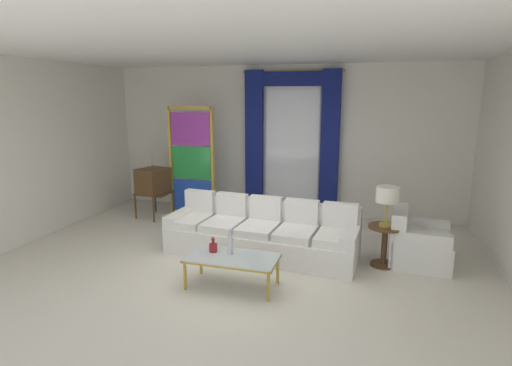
{
  "coord_description": "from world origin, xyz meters",
  "views": [
    {
      "loc": [
        1.8,
        -5.07,
        2.39
      ],
      "look_at": [
        0.07,
        0.9,
        1.05
      ],
      "focal_mm": 28.34,
      "sensor_mm": 36.0,
      "label": 1
    }
  ],
  "objects_px": {
    "bottle_crystal_tall": "(230,244)",
    "peacock_figurine": "(204,212)",
    "couch_white_long": "(262,234)",
    "stained_glass_divider": "(191,165)",
    "round_side_table": "(384,242)",
    "armchair_white": "(416,244)",
    "bottle_blue_decanter": "(213,247)",
    "table_lamp_brass": "(388,196)",
    "coffee_table": "(232,259)",
    "vintage_tv": "(153,182)"
  },
  "relations": [
    {
      "from": "vintage_tv",
      "to": "table_lamp_brass",
      "type": "relative_size",
      "value": 2.36
    },
    {
      "from": "coffee_table",
      "to": "bottle_crystal_tall",
      "type": "distance_m",
      "value": 0.2
    },
    {
      "from": "coffee_table",
      "to": "bottle_crystal_tall",
      "type": "bearing_deg",
      "value": 122.1
    },
    {
      "from": "vintage_tv",
      "to": "table_lamp_brass",
      "type": "bearing_deg",
      "value": -15.53
    },
    {
      "from": "couch_white_long",
      "to": "bottle_crystal_tall",
      "type": "distance_m",
      "value": 1.19
    },
    {
      "from": "bottle_crystal_tall",
      "to": "round_side_table",
      "type": "distance_m",
      "value": 2.24
    },
    {
      "from": "vintage_tv",
      "to": "couch_white_long",
      "type": "bearing_deg",
      "value": -25.33
    },
    {
      "from": "round_side_table",
      "to": "table_lamp_brass",
      "type": "relative_size",
      "value": 1.04
    },
    {
      "from": "coffee_table",
      "to": "armchair_white",
      "type": "distance_m",
      "value": 2.73
    },
    {
      "from": "bottle_crystal_tall",
      "to": "armchair_white",
      "type": "bearing_deg",
      "value": 30.25
    },
    {
      "from": "bottle_crystal_tall",
      "to": "round_side_table",
      "type": "height_order",
      "value": "bottle_crystal_tall"
    },
    {
      "from": "peacock_figurine",
      "to": "coffee_table",
      "type": "bearing_deg",
      "value": -59.47
    },
    {
      "from": "table_lamp_brass",
      "to": "bottle_blue_decanter",
      "type": "bearing_deg",
      "value": -152.05
    },
    {
      "from": "bottle_blue_decanter",
      "to": "armchair_white",
      "type": "distance_m",
      "value": 2.95
    },
    {
      "from": "couch_white_long",
      "to": "stained_glass_divider",
      "type": "xyz_separation_m",
      "value": [
        -1.86,
        1.47,
        0.75
      ]
    },
    {
      "from": "coffee_table",
      "to": "armchair_white",
      "type": "height_order",
      "value": "armchair_white"
    },
    {
      "from": "bottle_crystal_tall",
      "to": "peacock_figurine",
      "type": "height_order",
      "value": "bottle_crystal_tall"
    },
    {
      "from": "stained_glass_divider",
      "to": "peacock_figurine",
      "type": "distance_m",
      "value": 0.98
    },
    {
      "from": "armchair_white",
      "to": "peacock_figurine",
      "type": "height_order",
      "value": "armchair_white"
    },
    {
      "from": "bottle_blue_decanter",
      "to": "table_lamp_brass",
      "type": "relative_size",
      "value": 0.35
    },
    {
      "from": "round_side_table",
      "to": "table_lamp_brass",
      "type": "xyz_separation_m",
      "value": [
        0.0,
        0.0,
        0.67
      ]
    },
    {
      "from": "table_lamp_brass",
      "to": "coffee_table",
      "type": "bearing_deg",
      "value": -146.68
    },
    {
      "from": "bottle_blue_decanter",
      "to": "bottle_crystal_tall",
      "type": "xyz_separation_m",
      "value": [
        0.24,
        -0.02,
        0.07
      ]
    },
    {
      "from": "coffee_table",
      "to": "peacock_figurine",
      "type": "bearing_deg",
      "value": 120.53
    },
    {
      "from": "bottle_crystal_tall",
      "to": "armchair_white",
      "type": "relative_size",
      "value": 0.39
    },
    {
      "from": "stained_glass_divider",
      "to": "peacock_figurine",
      "type": "bearing_deg",
      "value": -39.09
    },
    {
      "from": "coffee_table",
      "to": "vintage_tv",
      "type": "distance_m",
      "value": 3.53
    },
    {
      "from": "bottle_blue_decanter",
      "to": "stained_glass_divider",
      "type": "distance_m",
      "value": 3.07
    },
    {
      "from": "armchair_white",
      "to": "round_side_table",
      "type": "height_order",
      "value": "armchair_white"
    },
    {
      "from": "bottle_crystal_tall",
      "to": "round_side_table",
      "type": "relative_size",
      "value": 0.58
    },
    {
      "from": "bottle_blue_decanter",
      "to": "couch_white_long",
      "type": "bearing_deg",
      "value": 72.97
    },
    {
      "from": "couch_white_long",
      "to": "peacock_figurine",
      "type": "xyz_separation_m",
      "value": [
        -1.47,
        1.16,
        -0.09
      ]
    },
    {
      "from": "vintage_tv",
      "to": "armchair_white",
      "type": "xyz_separation_m",
      "value": [
        4.84,
        -1.0,
        -0.44
      ]
    },
    {
      "from": "vintage_tv",
      "to": "table_lamp_brass",
      "type": "height_order",
      "value": "vintage_tv"
    },
    {
      "from": "stained_glass_divider",
      "to": "table_lamp_brass",
      "type": "relative_size",
      "value": 3.86
    },
    {
      "from": "stained_glass_divider",
      "to": "round_side_table",
      "type": "distance_m",
      "value": 4.01
    },
    {
      "from": "vintage_tv",
      "to": "stained_glass_divider",
      "type": "distance_m",
      "value": 0.84
    },
    {
      "from": "peacock_figurine",
      "to": "round_side_table",
      "type": "relative_size",
      "value": 1.01
    },
    {
      "from": "couch_white_long",
      "to": "coffee_table",
      "type": "xyz_separation_m",
      "value": [
        -0.06,
        -1.23,
        0.06
      ]
    },
    {
      "from": "coffee_table",
      "to": "bottle_crystal_tall",
      "type": "relative_size",
      "value": 3.34
    },
    {
      "from": "couch_white_long",
      "to": "vintage_tv",
      "type": "distance_m",
      "value": 2.89
    },
    {
      "from": "bottle_blue_decanter",
      "to": "round_side_table",
      "type": "xyz_separation_m",
      "value": [
        2.15,
        1.14,
        -0.12
      ]
    },
    {
      "from": "vintage_tv",
      "to": "round_side_table",
      "type": "distance_m",
      "value": 4.57
    },
    {
      "from": "coffee_table",
      "to": "round_side_table",
      "type": "relative_size",
      "value": 1.95
    },
    {
      "from": "armchair_white",
      "to": "table_lamp_brass",
      "type": "xyz_separation_m",
      "value": [
        -0.45,
        -0.22,
        0.74
      ]
    },
    {
      "from": "couch_white_long",
      "to": "table_lamp_brass",
      "type": "xyz_separation_m",
      "value": [
        1.81,
        0.0,
        0.72
      ]
    },
    {
      "from": "round_side_table",
      "to": "couch_white_long",
      "type": "bearing_deg",
      "value": -179.91
    },
    {
      "from": "stained_glass_divider",
      "to": "bottle_crystal_tall",
      "type": "bearing_deg",
      "value": -56.35
    },
    {
      "from": "round_side_table",
      "to": "armchair_white",
      "type": "bearing_deg",
      "value": 25.64
    },
    {
      "from": "vintage_tv",
      "to": "armchair_white",
      "type": "bearing_deg",
      "value": -11.71
    }
  ]
}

